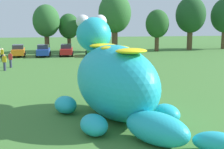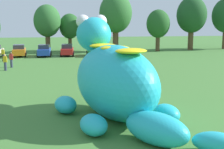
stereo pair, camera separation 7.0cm
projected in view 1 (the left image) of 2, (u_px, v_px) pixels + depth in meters
name	position (u px, v px, depth m)	size (l,w,h in m)	color
ground_plane	(113.00, 114.00, 16.96)	(160.00, 160.00, 0.00)	#427533
giant_inflatable_creature	(115.00, 81.00, 16.11)	(7.57, 9.91, 5.50)	#23B2C6
car_orange	(18.00, 51.00, 43.77)	(2.19, 4.23, 1.72)	orange
car_blue	(43.00, 51.00, 43.89)	(1.97, 4.12, 1.72)	#2347B7
car_red	(66.00, 50.00, 44.74)	(2.13, 4.19, 1.72)	red
car_green	(92.00, 50.00, 44.61)	(2.10, 4.18, 1.72)	#1E7238
tree_centre_left	(46.00, 21.00, 49.15)	(4.33, 4.33, 7.68)	brown
tree_centre	(69.00, 26.00, 51.88)	(3.54, 3.54, 6.28)	brown
tree_centre_right	(115.00, 14.00, 50.04)	(5.38, 5.38, 9.56)	brown
tree_mid_right	(157.00, 24.00, 50.96)	(3.91, 3.91, 6.93)	brown
tree_right	(191.00, 15.00, 52.95)	(5.19, 5.19, 9.21)	brown
spectator_near_inflatable	(4.00, 62.00, 31.53)	(0.38, 0.26, 1.71)	#2D334C
spectator_mid_field	(2.00, 55.00, 38.71)	(0.38, 0.26, 1.71)	black
spectator_by_cars	(11.00, 60.00, 33.59)	(0.38, 0.26, 1.71)	#2D334C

